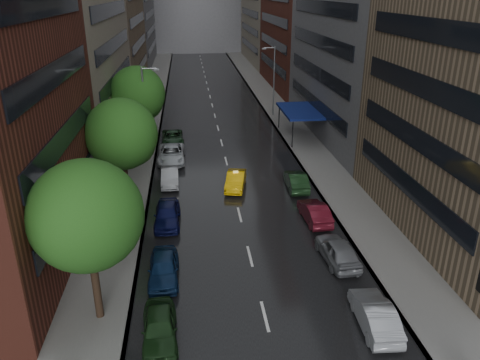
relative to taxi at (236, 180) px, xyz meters
The scene contains 12 objects.
road 28.83m from the taxi, 90.49° to the left, with size 14.00×140.00×0.01m, color black.
sidewalk_left 30.28m from the taxi, 107.78° to the left, with size 4.00×140.00×0.15m, color gray.
sidewalk_right 30.13m from the taxi, 73.10° to the left, with size 4.00×140.00×0.15m, color gray.
tree_near 19.32m from the taxi, 118.43° to the right, with size 5.50×5.50×8.76m.
tree_mid 10.58m from the taxi, 163.76° to the right, with size 5.42×5.42×8.63m.
tree_far 15.03m from the taxi, 129.10° to the left, with size 5.60×5.60×8.92m.
taxi is the anchor object (origin of this frame).
parked_cars_left 5.65m from the taxi, behind, with size 2.63×36.20×1.57m.
parked_cars_right 11.07m from the taxi, 62.25° to the right, with size 2.12×22.44×1.54m.
street_lamp_left 12.60m from the taxi, 132.07° to the left, with size 1.74×0.22×9.00m.
street_lamp_right 25.32m from the taxi, 72.58° to the left, with size 1.74×0.22×9.00m.
awning 16.53m from the taxi, 57.70° to the left, with size 4.00×8.00×3.12m.
Camera 1 is at (-3.56, -15.78, 16.05)m, focal length 35.00 mm.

